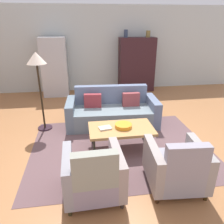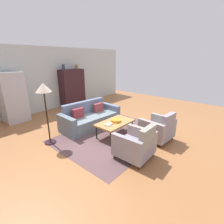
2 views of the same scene
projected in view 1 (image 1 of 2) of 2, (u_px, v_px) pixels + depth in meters
ground_plane at (129, 144)px, 4.38m from camera, size 11.51×11.51×0.00m
wall_back at (105, 49)px, 7.50m from camera, size 9.59×0.12×2.80m
area_rug at (120, 147)px, 4.28m from camera, size 3.40×2.60×0.01m
couch at (112, 112)px, 5.20m from camera, size 2.14×1.01×0.86m
coffee_table at (121, 129)px, 4.07m from camera, size 1.20×0.70×0.46m
armchair_left at (94, 176)px, 2.95m from camera, size 0.82×0.82×0.88m
armchair_right at (177, 168)px, 3.12m from camera, size 0.86×0.86×0.88m
fruit_bowl at (123, 126)px, 4.05m from camera, size 0.32×0.32×0.07m
book_stack at (105, 128)px, 4.01m from camera, size 0.25×0.20×0.03m
cabinet at (136, 65)px, 7.52m from camera, size 1.20×0.51×1.80m
vase_tall at (126, 34)px, 7.07m from camera, size 0.13×0.13×0.24m
vase_round at (148, 34)px, 7.17m from camera, size 0.14×0.14×0.21m
refrigerator at (55, 67)px, 7.04m from camera, size 0.80×0.73×1.85m
floor_lamp at (37, 66)px, 4.48m from camera, size 0.40×0.40×1.72m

